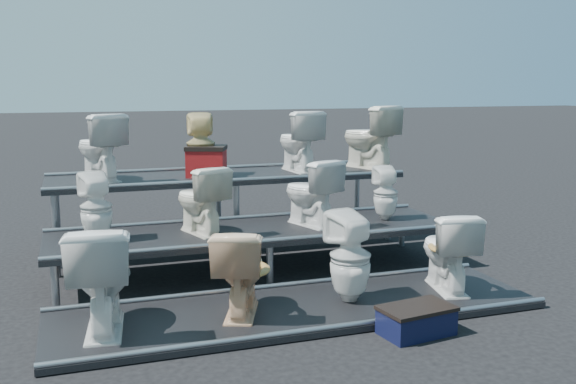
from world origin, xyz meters
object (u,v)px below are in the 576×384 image
object	(u,v)px
toilet_4	(96,207)
toilet_5	(200,200)
toilet_0	(101,277)
toilet_8	(99,147)
toilet_2	(350,257)
toilet_7	(386,193)
toilet_6	(310,192)
toilet_11	(368,137)
toilet_3	(447,250)
red_crate	(206,163)
step_stool	(416,322)
toilet_9	(201,144)
toilet_10	(298,141)
toilet_1	(240,271)

from	to	relation	value
toilet_4	toilet_5	xyz separation A→B (m)	(1.00, 0.00, 0.01)
toilet_0	toilet_8	xyz separation A→B (m)	(0.14, 2.60, 0.76)
toilet_2	toilet_7	world-z (taller)	toilet_7
toilet_6	toilet_11	world-z (taller)	toilet_11
toilet_0	toilet_6	world-z (taller)	toilet_6
toilet_7	toilet_8	size ratio (longest dim) A/B	0.78
toilet_3	toilet_5	bearing A→B (deg)	-20.37
toilet_6	toilet_11	distance (m)	1.90
red_crate	step_stool	distance (m)	3.52
toilet_8	toilet_4	bearing A→B (deg)	65.91
toilet_9	red_crate	distance (m)	0.24
toilet_2	toilet_10	distance (m)	2.75
toilet_4	toilet_9	bearing A→B (deg)	-144.93
step_stool	toilet_3	bearing A→B (deg)	36.88
toilet_8	step_stool	distance (m)	4.16
toilet_1	step_stool	xyz separation A→B (m)	(1.24, -0.74, -0.33)
toilet_5	toilet_2	bearing A→B (deg)	112.42
toilet_2	toilet_6	xyz separation A→B (m)	(0.12, 1.30, 0.36)
toilet_6	toilet_10	world-z (taller)	toilet_10
toilet_1	toilet_6	distance (m)	1.75
toilet_6	toilet_9	bearing A→B (deg)	-72.36
toilet_0	step_stool	distance (m)	2.49
toilet_1	toilet_7	size ratio (longest dim) A/B	1.24
toilet_3	toilet_5	distance (m)	2.45
toilet_2	toilet_4	bearing A→B (deg)	-43.88
toilet_0	step_stool	xyz separation A→B (m)	(2.34, -0.74, -0.39)
toilet_10	toilet_3	bearing A→B (deg)	97.00
toilet_5	toilet_10	distance (m)	2.04
toilet_8	red_crate	world-z (taller)	toilet_8
toilet_11	step_stool	distance (m)	3.73
toilet_3	step_stool	world-z (taller)	toilet_3
toilet_9	toilet_8	bearing A→B (deg)	8.98
toilet_4	toilet_3	bearing A→B (deg)	146.48
toilet_9	toilet_5	bearing A→B (deg)	87.07
toilet_2	toilet_4	size ratio (longest dim) A/B	1.20
toilet_9	step_stool	distance (m)	3.68
toilet_10	toilet_11	bearing A→B (deg)	175.42
toilet_1	toilet_3	xyz separation A→B (m)	(1.98, 0.00, 0.00)
toilet_9	toilet_10	xyz separation A→B (m)	(1.24, 0.00, 0.01)
toilet_0	toilet_10	bearing A→B (deg)	-127.82
toilet_2	toilet_7	distance (m)	1.67
toilet_7	toilet_5	bearing A→B (deg)	10.11
toilet_7	toilet_8	distance (m)	3.28
toilet_3	toilet_5	xyz separation A→B (m)	(-2.05, 1.30, 0.37)
toilet_1	toilet_5	world-z (taller)	toilet_5
toilet_0	toilet_2	xyz separation A→B (m)	(2.10, 0.00, -0.03)
toilet_8	toilet_2	bearing A→B (deg)	107.69
toilet_5	step_stool	size ratio (longest dim) A/B	1.24
toilet_2	step_stool	distance (m)	0.86
toilet_6	toilet_9	world-z (taller)	toilet_9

